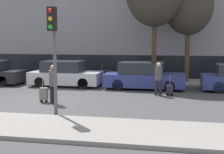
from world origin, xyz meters
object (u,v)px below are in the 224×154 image
at_px(pedestrian_left, 53,82).
at_px(pedestrian_right, 158,77).
at_px(parked_car_1, 65,74).
at_px(traffic_light, 53,40).
at_px(trolley_left, 44,94).
at_px(bare_tree_near_crossing, 189,5).
at_px(parked_car_2, 144,76).
at_px(parked_bicycle, 105,73).
at_px(trolley_right, 170,89).

bearing_deg(pedestrian_left, pedestrian_right, 54.05).
height_order(parked_car_1, pedestrian_left, pedestrian_left).
bearing_deg(traffic_light, parked_car_1, 106.75).
distance_m(trolley_left, pedestrian_right, 5.48).
height_order(parked_car_1, bare_tree_near_crossing, bare_tree_near_crossing).
relative_size(parked_car_2, traffic_light, 1.14).
height_order(trolley_left, pedestrian_right, pedestrian_right).
bearing_deg(pedestrian_right, pedestrian_left, 31.75).
xyz_separation_m(parked_car_2, pedestrian_left, (-3.37, -4.75, 0.25)).
xyz_separation_m(parked_bicycle, bare_tree_near_crossing, (5.21, -0.07, 4.25)).
relative_size(trolley_left, parked_bicycle, 0.67).
distance_m(trolley_left, parked_bicycle, 7.41).
xyz_separation_m(parked_car_2, trolley_left, (-3.88, -4.56, -0.30)).
distance_m(trolley_left, bare_tree_near_crossing, 10.54).
xyz_separation_m(parked_car_2, pedestrian_right, (0.89, -1.90, 0.22)).
bearing_deg(traffic_light, pedestrian_right, 56.11).
xyz_separation_m(pedestrian_left, trolley_right, (4.80, 2.86, -0.62)).
height_order(parked_car_1, trolley_left, parked_car_1).
bearing_deg(trolley_left, parked_car_1, 98.43).
distance_m(parked_car_1, trolley_left, 4.76).
relative_size(parked_bicycle, bare_tree_near_crossing, 0.27).
relative_size(parked_car_1, pedestrian_left, 2.47).
bearing_deg(bare_tree_near_crossing, trolley_left, -130.85).
distance_m(parked_car_1, parked_bicycle, 3.17).
height_order(parked_car_1, parked_car_2, parked_car_2).
bearing_deg(pedestrian_right, trolley_right, 179.92).
relative_size(parked_car_2, parked_bicycle, 2.45).
height_order(pedestrian_right, traffic_light, traffic_light).
xyz_separation_m(pedestrian_left, traffic_light, (0.90, -2.14, 1.77)).
height_order(parked_car_2, parked_bicycle, parked_car_2).
xyz_separation_m(pedestrian_left, bare_tree_near_crossing, (5.76, 7.45, 3.81)).
bearing_deg(trolley_right, pedestrian_right, -178.04).
height_order(parked_car_2, pedestrian_right, pedestrian_right).
relative_size(parked_car_2, pedestrian_left, 2.63).
bearing_deg(bare_tree_near_crossing, parked_bicycle, 179.20).
height_order(trolley_left, traffic_light, traffic_light).
relative_size(parked_car_1, bare_tree_near_crossing, 0.63).
bearing_deg(parked_car_2, trolley_right, -52.64).
distance_m(pedestrian_right, traffic_light, 6.27).
relative_size(pedestrian_left, trolley_right, 1.56).
bearing_deg(traffic_light, trolley_right, 52.08).
bearing_deg(parked_car_1, trolley_right, -18.59).
bearing_deg(trolley_left, trolley_right, 26.70).
xyz_separation_m(parked_car_1, traffic_light, (2.11, -7.03, 2.03)).
bearing_deg(parked_car_2, parked_car_1, 178.24).
relative_size(parked_car_2, pedestrian_right, 2.71).
xyz_separation_m(traffic_light, bare_tree_near_crossing, (4.86, 9.59, 2.04)).
relative_size(parked_car_1, traffic_light, 1.07).
bearing_deg(parked_bicycle, pedestrian_right, -51.63).
height_order(pedestrian_right, trolley_right, pedestrian_right).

